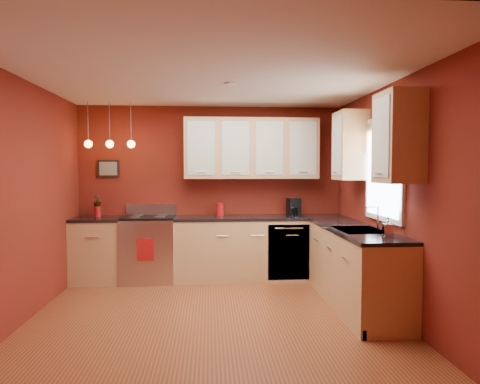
{
  "coord_description": "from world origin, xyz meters",
  "views": [
    {
      "loc": [
        -0.03,
        -4.5,
        1.63
      ],
      "look_at": [
        0.36,
        1.0,
        1.35
      ],
      "focal_mm": 32.0,
      "sensor_mm": 36.0,
      "label": 1
    }
  ],
  "objects": [
    {
      "name": "floor",
      "position": [
        0.0,
        0.0,
        0.0
      ],
      "size": [
        4.2,
        4.2,
        0.0
      ],
      "primitive_type": "plane",
      "color": "#9D522D",
      "rests_on": "ground"
    },
    {
      "name": "ceiling",
      "position": [
        0.0,
        0.0,
        2.6
      ],
      "size": [
        4.0,
        4.2,
        0.02
      ],
      "primitive_type": "cube",
      "color": "silver",
      "rests_on": "wall_back"
    },
    {
      "name": "wall_back",
      "position": [
        0.0,
        2.1,
        1.3
      ],
      "size": [
        4.0,
        0.02,
        2.6
      ],
      "primitive_type": "cube",
      "color": "maroon",
      "rests_on": "floor"
    },
    {
      "name": "wall_front",
      "position": [
        0.0,
        -2.1,
        1.3
      ],
      "size": [
        4.0,
        0.02,
        2.6
      ],
      "primitive_type": "cube",
      "color": "maroon",
      "rests_on": "floor"
    },
    {
      "name": "wall_left",
      "position": [
        -2.0,
        0.0,
        1.3
      ],
      "size": [
        0.02,
        4.2,
        2.6
      ],
      "primitive_type": "cube",
      "color": "maroon",
      "rests_on": "floor"
    },
    {
      "name": "wall_right",
      "position": [
        2.0,
        0.0,
        1.3
      ],
      "size": [
        0.02,
        4.2,
        2.6
      ],
      "primitive_type": "cube",
      "color": "maroon",
      "rests_on": "floor"
    },
    {
      "name": "base_cabinets_back_left",
      "position": [
        -1.65,
        1.8,
        0.45
      ],
      "size": [
        0.7,
        0.6,
        0.9
      ],
      "primitive_type": "cube",
      "color": "tan",
      "rests_on": "floor"
    },
    {
      "name": "base_cabinets_back_right",
      "position": [
        0.73,
        1.8,
        0.45
      ],
      "size": [
        2.54,
        0.6,
        0.9
      ],
      "primitive_type": "cube",
      "color": "tan",
      "rests_on": "floor"
    },
    {
      "name": "base_cabinets_right",
      "position": [
        1.7,
        0.45,
        0.45
      ],
      "size": [
        0.6,
        2.1,
        0.9
      ],
      "primitive_type": "cube",
      "color": "tan",
      "rests_on": "floor"
    },
    {
      "name": "counter_back_left",
      "position": [
        -1.65,
        1.8,
        0.92
      ],
      "size": [
        0.7,
        0.62,
        0.04
      ],
      "primitive_type": "cube",
      "color": "black",
      "rests_on": "base_cabinets_back_left"
    },
    {
      "name": "counter_back_right",
      "position": [
        0.73,
        1.8,
        0.92
      ],
      "size": [
        2.54,
        0.62,
        0.04
      ],
      "primitive_type": "cube",
      "color": "black",
      "rests_on": "base_cabinets_back_right"
    },
    {
      "name": "counter_right",
      "position": [
        1.7,
        0.45,
        0.92
      ],
      "size": [
        0.62,
        2.1,
        0.04
      ],
      "primitive_type": "cube",
      "color": "black",
      "rests_on": "base_cabinets_right"
    },
    {
      "name": "gas_range",
      "position": [
        -0.92,
        1.8,
        0.48
      ],
      "size": [
        0.76,
        0.64,
        1.11
      ],
      "color": "#BBBABF",
      "rests_on": "floor"
    },
    {
      "name": "dishwasher_front",
      "position": [
        1.1,
        1.51,
        0.45
      ],
      "size": [
        0.6,
        0.02,
        0.8
      ],
      "primitive_type": "cube",
      "color": "#BBBABF",
      "rests_on": "base_cabinets_back_right"
    },
    {
      "name": "sink",
      "position": [
        1.7,
        0.3,
        0.92
      ],
      "size": [
        0.5,
        0.7,
        0.33
      ],
      "color": "gray",
      "rests_on": "counter_right"
    },
    {
      "name": "window",
      "position": [
        1.97,
        0.3,
        1.69
      ],
      "size": [
        0.06,
        1.02,
        1.22
      ],
      "color": "white",
      "rests_on": "wall_right"
    },
    {
      "name": "upper_cabinets_back",
      "position": [
        0.6,
        1.93,
        1.95
      ],
      "size": [
        2.0,
        0.35,
        0.9
      ],
      "primitive_type": "cube",
      "color": "tan",
      "rests_on": "wall_back"
    },
    {
      "name": "upper_cabinets_right",
      "position": [
        1.82,
        0.32,
        1.95
      ],
      "size": [
        0.35,
        1.95,
        0.9
      ],
      "primitive_type": "cube",
      "color": "tan",
      "rests_on": "wall_right"
    },
    {
      "name": "wall_picture",
      "position": [
        -1.55,
        2.08,
        1.65
      ],
      "size": [
        0.32,
        0.03,
        0.26
      ],
      "primitive_type": "cube",
      "color": "black",
      "rests_on": "wall_back"
    },
    {
      "name": "pendant_lights",
      "position": [
        -1.45,
        1.75,
        2.01
      ],
      "size": [
        0.71,
        0.11,
        0.66
      ],
      "color": "gray",
      "rests_on": "ceiling"
    },
    {
      "name": "red_canister",
      "position": [
        0.13,
        1.93,
        1.04
      ],
      "size": [
        0.13,
        0.13,
        0.19
      ],
      "color": "#A61114",
      "rests_on": "counter_back_right"
    },
    {
      "name": "red_vase",
      "position": [
        -1.67,
        1.88,
        1.02
      ],
      "size": [
        0.1,
        0.1,
        0.16
      ],
      "primitive_type": "cylinder",
      "color": "#A61114",
      "rests_on": "counter_back_left"
    },
    {
      "name": "flowers",
      "position": [
        -1.67,
        1.88,
        1.18
      ],
      "size": [
        0.13,
        0.13,
        0.2
      ],
      "primitive_type": "imported",
      "rotation": [
        0.0,
        0.0,
        -0.19
      ],
      "color": "#A61114",
      "rests_on": "red_vase"
    },
    {
      "name": "coffee_maker",
      "position": [
        1.25,
        1.91,
        1.06
      ],
      "size": [
        0.22,
        0.21,
        0.26
      ],
      "rotation": [
        0.0,
        0.0,
        0.26
      ],
      "color": "black",
      "rests_on": "counter_back_right"
    },
    {
      "name": "soap_pump",
      "position": [
        1.8,
        -0.25,
        1.04
      ],
      "size": [
        0.11,
        0.11,
        0.21
      ],
      "primitive_type": "imported",
      "rotation": [
        0.0,
        0.0,
        -0.12
      ],
      "color": "white",
      "rests_on": "counter_right"
    },
    {
      "name": "dish_towel",
      "position": [
        -0.93,
        1.47,
        0.52
      ],
      "size": [
        0.23,
        0.02,
        0.31
      ],
      "primitive_type": "cube",
      "color": "#A61114",
      "rests_on": "gas_range"
    }
  ]
}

